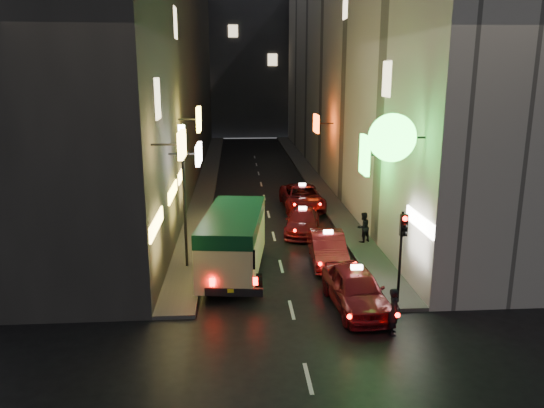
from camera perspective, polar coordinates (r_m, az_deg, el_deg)
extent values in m
cube|color=#363431|center=(43.81, -12.29, 14.36)|extent=(6.00, 52.00, 18.00)
cube|color=#FFD059|center=(19.49, -9.67, 6.34)|extent=(0.18, 1.52, 0.97)
cube|color=white|center=(24.35, -7.89, 5.37)|extent=(0.18, 2.04, 0.87)
cube|color=yellow|center=(29.02, -7.89, 9.02)|extent=(0.18, 1.50, 1.31)
cube|color=#FFD059|center=(20.30, -12.36, -2.08)|extent=(0.10, 3.24, 0.55)
cube|color=yellow|center=(25.54, -10.66, 1.31)|extent=(0.10, 3.26, 0.55)
cube|color=#FFD059|center=(29.61, -9.76, 3.09)|extent=(0.10, 2.93, 0.55)
cube|color=#FFE5B2|center=(21.63, -12.24, 11.01)|extent=(0.06, 1.30, 1.60)
cube|color=#FFE5B2|center=(29.65, -10.37, 18.62)|extent=(0.06, 1.30, 1.60)
cube|color=#A8A39A|center=(44.52, 9.25, 14.49)|extent=(6.00, 52.00, 18.00)
cylinder|color=#31F73C|center=(19.99, 12.82, 6.97)|extent=(1.77, 0.18, 1.77)
cube|color=#31F73C|center=(24.81, 9.94, 5.23)|extent=(0.18, 1.37, 1.80)
cube|color=#EB400B|center=(37.97, 4.78, 8.63)|extent=(0.18, 1.76, 1.26)
cube|color=white|center=(20.87, 15.63, -1.84)|extent=(0.10, 2.96, 0.55)
cube|color=#FFE5B2|center=(25.37, 12.26, 13.00)|extent=(0.06, 1.30, 1.60)
cube|color=#FFE5B2|center=(35.31, 7.90, 20.39)|extent=(0.06, 1.30, 1.60)
cube|color=#333237|center=(75.46, -2.59, 15.92)|extent=(30.00, 10.00, 22.00)
cube|color=#464341|center=(44.26, -6.88, 2.94)|extent=(1.50, 52.00, 0.15)
cube|color=#464341|center=(44.64, 4.10, 3.10)|extent=(1.50, 52.00, 0.15)
cube|color=#CBBA7E|center=(22.63, -4.16, -3.90)|extent=(2.99, 6.58, 2.33)
cube|color=#0B381C|center=(22.37, -4.20, -1.71)|extent=(3.02, 6.60, 0.58)
cube|color=black|center=(22.86, -4.17, -3.10)|extent=(2.71, 4.06, 0.53)
cube|color=black|center=(20.06, -4.12, -9.40)|extent=(2.18, 0.45, 0.32)
cube|color=#FF0A05|center=(19.85, -6.45, -8.38)|extent=(0.19, 0.06, 0.30)
cube|color=#FF0A05|center=(19.84, -1.82, -8.31)|extent=(0.19, 0.06, 0.30)
cylinder|color=black|center=(24.95, -6.40, -5.05)|extent=(0.23, 0.80, 0.80)
cylinder|color=black|center=(21.14, -1.39, -8.56)|extent=(0.23, 0.80, 0.80)
imported|color=maroon|center=(19.93, 9.02, -8.68)|extent=(2.73, 5.74, 1.77)
cube|color=white|center=(19.58, 9.13, -6.05)|extent=(0.43, 0.21, 0.16)
sphere|color=#FF0A05|center=(17.51, 8.34, -11.90)|extent=(0.16, 0.16, 0.16)
sphere|color=#FF0A05|center=(17.89, 13.35, -11.55)|extent=(0.16, 0.16, 0.16)
imported|color=maroon|center=(24.32, 6.03, -4.52)|extent=(2.37, 5.24, 1.63)
cube|color=white|center=(24.04, 6.08, -2.47)|extent=(0.43, 0.20, 0.16)
sphere|color=#FF0A05|center=(22.02, 5.21, -6.44)|extent=(0.16, 0.16, 0.16)
sphere|color=#FF0A05|center=(22.29, 8.90, -6.30)|extent=(0.16, 0.16, 0.16)
imported|color=maroon|center=(28.79, 3.30, -1.65)|extent=(2.71, 4.96, 1.50)
cube|color=white|center=(28.58, 3.32, -0.03)|extent=(0.44, 0.25, 0.16)
sphere|color=#FF0A05|center=(26.67, 2.46, -2.87)|extent=(0.16, 0.16, 0.16)
sphere|color=#FF0A05|center=(26.85, 5.27, -2.81)|extent=(0.16, 0.16, 0.16)
imported|color=maroon|center=(33.83, 3.27, 0.94)|extent=(2.40, 5.50, 1.73)
cube|color=white|center=(33.63, 3.29, 2.52)|extent=(0.43, 0.19, 0.16)
sphere|color=#FF0A05|center=(31.36, 2.44, -0.06)|extent=(0.16, 0.16, 0.16)
sphere|color=#FF0A05|center=(31.56, 5.20, -0.02)|extent=(0.16, 0.16, 0.16)
imported|color=black|center=(18.31, 13.01, -10.89)|extent=(0.51, 0.67, 1.84)
imported|color=black|center=(27.05, 9.79, -2.27)|extent=(0.77, 0.69, 1.74)
cylinder|color=black|center=(20.08, 13.62, -5.64)|extent=(0.10, 0.10, 3.50)
cube|color=black|center=(19.53, 13.99, -2.22)|extent=(0.26, 0.18, 0.80)
sphere|color=#FF0A05|center=(19.35, 14.14, -1.54)|extent=(0.18, 0.18, 0.18)
sphere|color=black|center=(19.43, 14.09, -2.31)|extent=(0.17, 0.17, 0.17)
sphere|color=black|center=(19.50, 14.04, -3.07)|extent=(0.17, 0.17, 0.17)
cylinder|color=black|center=(23.13, -9.41, 0.42)|extent=(0.12, 0.12, 6.00)
cylinder|color=#FFE5BF|center=(22.61, -9.72, 8.07)|extent=(0.28, 0.28, 0.25)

